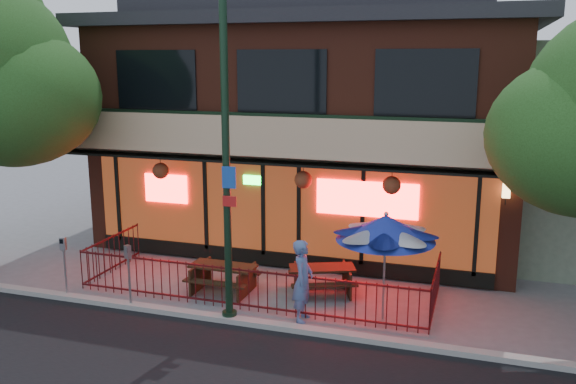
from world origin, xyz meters
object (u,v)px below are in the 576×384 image
street_light (227,178)px  parking_meter_near (129,266)px  picnic_table_right (322,276)px  patio_umbrella (386,228)px  pedestrian (303,281)px  parking_meter_far (64,257)px  picnic_table_left (223,274)px

street_light → parking_meter_near: street_light is taller
picnic_table_right → patio_umbrella: size_ratio=0.79×
street_light → pedestrian: (1.51, 0.50, -2.25)m
parking_meter_near → patio_umbrella: bearing=12.0°
patio_umbrella → parking_meter_far: patio_umbrella is taller
picnic_table_right → parking_meter_near: parking_meter_near is taller
picnic_table_right → patio_umbrella: 2.53m
parking_meter_far → parking_meter_near: bearing=-2.6°
pedestrian → parking_meter_near: pedestrian is taller
patio_umbrella → picnic_table_right: bearing=148.0°
picnic_table_left → street_light: bearing=-61.7°
parking_meter_near → picnic_table_left: bearing=44.2°
street_light → pedestrian: bearing=18.4°
street_light → pedestrian: street_light is taller
street_light → picnic_table_left: bearing=118.3°
street_light → picnic_table_left: size_ratio=4.36×
patio_umbrella → parking_meter_near: bearing=-168.0°
picnic_table_right → parking_meter_near: bearing=-150.6°
picnic_table_right → patio_umbrella: bearing=-32.0°
picnic_table_right → parking_meter_far: bearing=-159.6°
picnic_table_right → patio_umbrella: patio_umbrella is taller
parking_meter_near → parking_meter_far: (-1.79, 0.08, 0.00)m
patio_umbrella → pedestrian: 2.10m
picnic_table_right → picnic_table_left: bearing=-164.5°
pedestrian → street_light: bearing=105.5°
patio_umbrella → parking_meter_far: bearing=-171.5°
picnic_table_left → picnic_table_right: bearing=15.5°
street_light → patio_umbrella: bearing=19.2°
picnic_table_left → parking_meter_far: size_ratio=1.08×
parking_meter_far → picnic_table_right: bearing=20.4°
street_light → pedestrian: 2.75m
street_light → parking_meter_near: bearing=-178.2°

